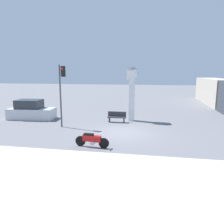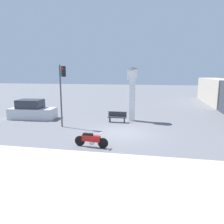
{
  "view_description": "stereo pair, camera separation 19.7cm",
  "coord_description": "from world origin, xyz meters",
  "px_view_note": "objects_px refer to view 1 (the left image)",
  "views": [
    {
      "loc": [
        1.94,
        -15.08,
        4.34
      ],
      "look_at": [
        -0.83,
        0.32,
        1.45
      ],
      "focal_mm": 35.0,
      "sensor_mm": 36.0,
      "label": 1
    },
    {
      "loc": [
        2.14,
        -15.05,
        4.34
      ],
      "look_at": [
        -0.83,
        0.32,
        1.45
      ],
      "focal_mm": 35.0,
      "sensor_mm": 36.0,
      "label": 2
    }
  ],
  "objects_px": {
    "motorcycle": "(92,140)",
    "clock_tower": "(132,86)",
    "traffic_light": "(62,85)",
    "bench": "(117,117)",
    "parked_car": "(31,111)"
  },
  "relations": [
    {
      "from": "motorcycle",
      "to": "clock_tower",
      "type": "height_order",
      "value": "clock_tower"
    },
    {
      "from": "clock_tower",
      "to": "traffic_light",
      "type": "bearing_deg",
      "value": -147.15
    },
    {
      "from": "bench",
      "to": "clock_tower",
      "type": "bearing_deg",
      "value": 36.31
    },
    {
      "from": "clock_tower",
      "to": "parked_car",
      "type": "height_order",
      "value": "clock_tower"
    },
    {
      "from": "bench",
      "to": "parked_car",
      "type": "distance_m",
      "value": 8.1
    },
    {
      "from": "bench",
      "to": "motorcycle",
      "type": "bearing_deg",
      "value": -93.73
    },
    {
      "from": "traffic_light",
      "to": "parked_car",
      "type": "height_order",
      "value": "traffic_light"
    },
    {
      "from": "motorcycle",
      "to": "traffic_light",
      "type": "distance_m",
      "value": 6.16
    },
    {
      "from": "motorcycle",
      "to": "parked_car",
      "type": "distance_m",
      "value": 10.11
    },
    {
      "from": "motorcycle",
      "to": "traffic_light",
      "type": "xyz_separation_m",
      "value": [
        -3.51,
        4.18,
        2.88
      ]
    },
    {
      "from": "motorcycle",
      "to": "bench",
      "type": "relative_size",
      "value": 1.29
    },
    {
      "from": "traffic_light",
      "to": "parked_car",
      "type": "relative_size",
      "value": 1.13
    },
    {
      "from": "bench",
      "to": "parked_car",
      "type": "xyz_separation_m",
      "value": [
        -8.1,
        -0.02,
        0.26
      ]
    },
    {
      "from": "clock_tower",
      "to": "parked_car",
      "type": "xyz_separation_m",
      "value": [
        -9.3,
        -0.91,
        -2.39
      ]
    },
    {
      "from": "clock_tower",
      "to": "parked_car",
      "type": "bearing_deg",
      "value": -174.43
    }
  ]
}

